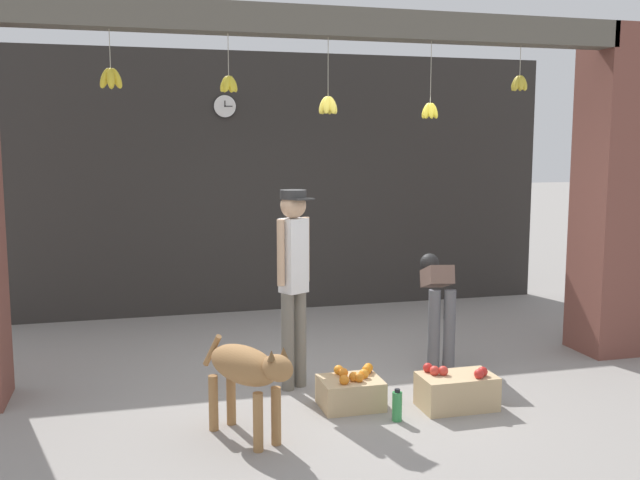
{
  "coord_description": "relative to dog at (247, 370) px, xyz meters",
  "views": [
    {
      "loc": [
        -1.64,
        -5.79,
        2.08
      ],
      "look_at": [
        0.0,
        0.44,
        1.22
      ],
      "focal_mm": 40.0,
      "sensor_mm": 36.0,
      "label": 1
    }
  ],
  "objects": [
    {
      "name": "shop_pillar_right",
      "position": [
        3.93,
        1.27,
        1.1
      ],
      "size": [
        0.7,
        0.6,
        3.21
      ],
      "primitive_type": "cube",
      "color": "brown",
      "rests_on": "ground_plane"
    },
    {
      "name": "worker_stooping",
      "position": [
        1.99,
        1.22,
        0.17
      ],
      "size": [
        0.35,
        0.78,
        1.02
      ],
      "rotation": [
        0.0,
        0.0,
        -0.22
      ],
      "color": "#56565B",
      "rests_on": "ground_plane"
    },
    {
      "name": "ground_plane",
      "position": [
        0.9,
        0.97,
        -0.51
      ],
      "size": [
        60.0,
        60.0,
        0.0
      ],
      "primitive_type": "plane",
      "color": "gray"
    },
    {
      "name": "dog",
      "position": [
        0.0,
        0.0,
        0.0
      ],
      "size": [
        0.6,
        0.9,
        0.73
      ],
      "rotation": [
        0.0,
        0.0,
        -1.05
      ],
      "color": "#9E7042",
      "rests_on": "ground_plane"
    },
    {
      "name": "wall_clock",
      "position": [
        0.37,
        3.91,
        2.04
      ],
      "size": [
        0.28,
        0.03,
        0.28
      ],
      "color": "black"
    },
    {
      "name": "water_bottle",
      "position": [
        1.15,
        0.05,
        -0.39
      ],
      "size": [
        0.08,
        0.08,
        0.25
      ],
      "color": "#38934C",
      "rests_on": "ground_plane"
    },
    {
      "name": "shopkeeper",
      "position": [
        0.56,
        0.98,
        0.51
      ],
      "size": [
        0.32,
        0.31,
        1.71
      ],
      "rotation": [
        0.0,
        0.0,
        3.64
      ],
      "color": "#6B665B",
      "rests_on": "ground_plane"
    },
    {
      "name": "fruit_crate_apples",
      "position": [
        1.7,
        0.18,
        -0.36
      ],
      "size": [
        0.6,
        0.36,
        0.34
      ],
      "color": "tan",
      "rests_on": "ground_plane"
    },
    {
      "name": "fruit_crate_oranges",
      "position": [
        0.9,
        0.42,
        -0.38
      ],
      "size": [
        0.49,
        0.39,
        0.31
      ],
      "color": "tan",
      "rests_on": "ground_plane"
    },
    {
      "name": "shop_back_wall",
      "position": [
        0.9,
        3.99,
        1.1
      ],
      "size": [
        7.36,
        0.12,
        3.21
      ],
      "primitive_type": "cube",
      "color": "#2D2B28",
      "rests_on": "ground_plane"
    },
    {
      "name": "storefront_awning",
      "position": [
        0.91,
        1.09,
        2.57
      ],
      "size": [
        5.46,
        0.24,
        0.91
      ],
      "color": "#5B564C"
    }
  ]
}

